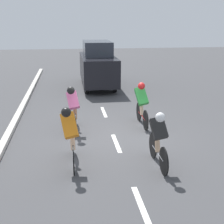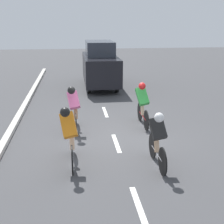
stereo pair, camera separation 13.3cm
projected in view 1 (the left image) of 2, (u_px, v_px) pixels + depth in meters
name	position (u px, v px, depth m)	size (l,w,h in m)	color
ground_plane	(113.00, 136.00, 9.61)	(60.00, 60.00, 0.00)	#424244
lane_stripe_near	(141.00, 206.00, 6.01)	(0.12, 1.40, 0.01)	white
lane_stripe_mid	(116.00, 143.00, 9.04)	(0.12, 1.40, 0.01)	white
lane_stripe_far	(104.00, 112.00, 12.08)	(0.12, 1.40, 0.01)	white
curb	(2.00, 147.00, 8.60)	(0.20, 27.85, 0.14)	beige
cyclist_black	(159.00, 137.00, 7.38)	(0.40, 1.61, 1.46)	black
cyclist_green	(142.00, 103.00, 10.27)	(0.44, 1.67, 1.54)	black
cyclist_orange	(71.00, 135.00, 7.41)	(0.44, 1.73, 1.56)	black
cyclist_pink	(74.00, 107.00, 9.80)	(0.43, 1.64, 1.51)	black
support_car	(98.00, 65.00, 16.31)	(1.70, 4.49, 2.37)	black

